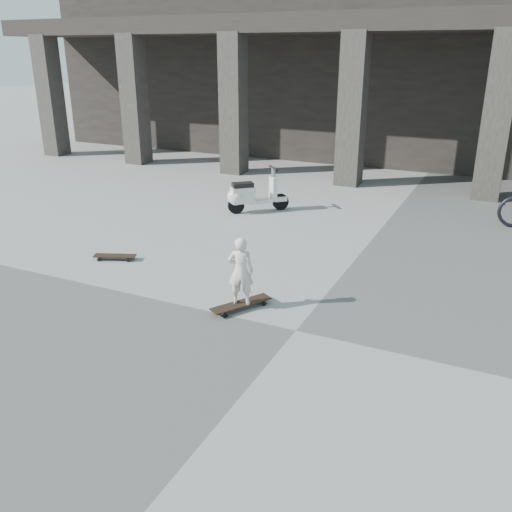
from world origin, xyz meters
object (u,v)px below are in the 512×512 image
at_px(longboard, 241,304).
at_px(skateboard_spare, 115,256).
at_px(scooter, 248,195).
at_px(child, 241,271).

relative_size(longboard, skateboard_spare, 1.21).
distance_m(longboard, skateboard_spare, 3.03).
bearing_deg(skateboard_spare, scooter, 55.87).
relative_size(longboard, scooter, 0.80).
bearing_deg(scooter, skateboard_spare, -144.80).
bearing_deg(skateboard_spare, longboard, -36.74).
xyz_separation_m(child, scooter, (-2.11, 4.52, -0.19)).
bearing_deg(scooter, longboard, -107.43).
height_order(skateboard_spare, child, child).
relative_size(longboard, child, 0.92).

